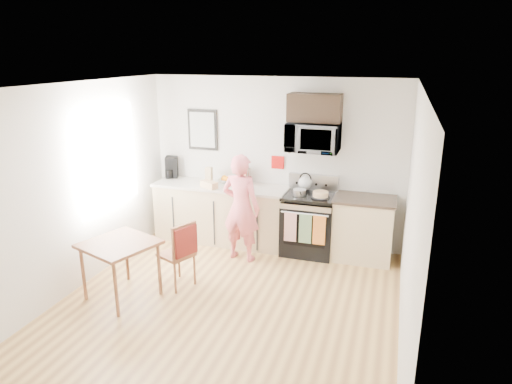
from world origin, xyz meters
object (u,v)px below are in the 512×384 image
(microwave, at_px, (313,137))
(dining_table, at_px, (120,249))
(chair, at_px, (182,247))
(cake, at_px, (321,195))
(range, at_px, (309,225))
(person, at_px, (241,208))

(microwave, xyz_separation_m, dining_table, (-1.94, -2.13, -1.11))
(chair, bearing_deg, cake, 69.09)
(range, height_order, dining_table, range)
(cake, bearing_deg, chair, -134.97)
(range, relative_size, cake, 4.28)
(range, distance_m, cake, 0.57)
(range, bearing_deg, dining_table, -133.74)
(range, distance_m, chair, 2.07)
(dining_table, height_order, cake, cake)
(microwave, xyz_separation_m, chair, (-1.31, -1.70, -1.18))
(range, distance_m, dining_table, 2.81)
(dining_table, bearing_deg, chair, 34.46)
(microwave, height_order, person, microwave)
(range, height_order, cake, range)
(dining_table, height_order, chair, chair)
(range, bearing_deg, person, -149.63)
(microwave, height_order, chair, microwave)
(person, xyz_separation_m, dining_table, (-1.04, -1.50, -0.14))
(person, distance_m, dining_table, 1.83)
(person, relative_size, cake, 5.84)
(dining_table, bearing_deg, range, 46.26)
(microwave, relative_size, dining_table, 0.87)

